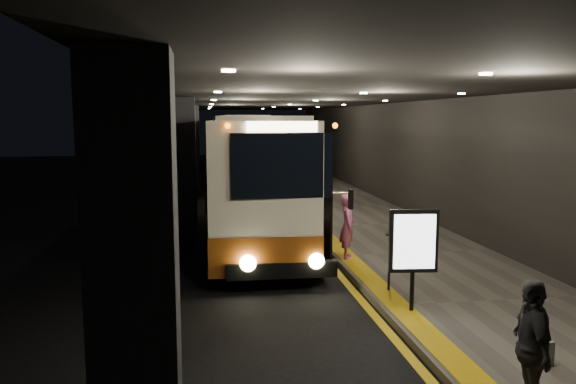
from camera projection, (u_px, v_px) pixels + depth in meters
ground at (241, 274)px, 13.68m from camera, size 90.00×90.00×0.00m
lane_line_white at (176, 234)px, 18.33m from camera, size 0.12×50.00×0.01m
kerb_stripe_yellow at (302, 231)px, 18.93m from camera, size 0.18×50.00×0.01m
sidewalk at (370, 227)px, 19.26m from camera, size 4.50×50.00×0.15m
tactile_strip at (316, 226)px, 18.98m from camera, size 0.50×50.00×0.01m
terminal_wall at (435, 141)px, 19.20m from camera, size 0.10×50.00×6.00m
support_columns at (183, 170)px, 17.10m from camera, size 0.80×24.80×4.40m
canopy at (306, 93)px, 18.34m from camera, size 9.00×50.00×0.40m
coach_main at (257, 182)px, 17.59m from camera, size 3.14×12.03×3.72m
coach_second at (239, 152)px, 32.17m from camera, size 2.78×12.16×3.81m
passenger_boarding at (348, 226)px, 14.53m from camera, size 0.51×0.68×1.69m
passenger_waiting_grey at (531, 348)px, 6.78m from camera, size 0.72×1.10×1.73m
bag_polka at (542, 353)px, 8.27m from camera, size 0.31×0.13×0.37m
info_sign at (413, 243)px, 10.46m from camera, size 0.92×0.21×1.95m
stanchion_post at (389, 263)px, 11.83m from camera, size 0.05×0.05×1.20m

